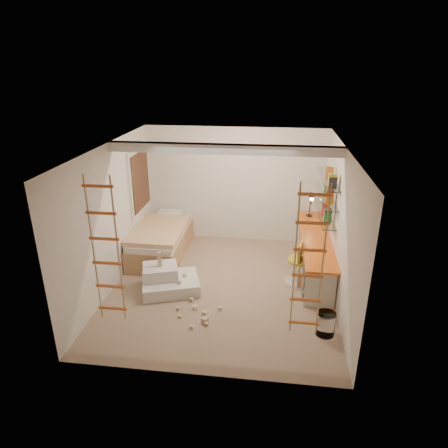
# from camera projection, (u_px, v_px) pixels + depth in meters

# --- Properties ---
(floor) EXTENTS (4.50, 4.50, 0.00)m
(floor) POSITION_uv_depth(u_px,v_px,m) (222.00, 287.00, 7.41)
(floor) COLOR #947A5F
(floor) RESTS_ON ground
(ceiling_beam) EXTENTS (4.00, 0.18, 0.16)m
(ceiling_beam) POSITION_uv_depth(u_px,v_px,m) (224.00, 149.00, 6.73)
(ceiling_beam) COLOR white
(ceiling_beam) RESTS_ON ceiling
(window_frame) EXTENTS (0.06, 1.15, 1.35)m
(window_frame) POSITION_uv_depth(u_px,v_px,m) (139.00, 181.00, 8.43)
(window_frame) COLOR white
(window_frame) RESTS_ON wall_left
(window_blind) EXTENTS (0.02, 1.00, 1.20)m
(window_blind) POSITION_uv_depth(u_px,v_px,m) (141.00, 181.00, 8.42)
(window_blind) COLOR #4C2D1E
(window_blind) RESTS_ON window_frame
(rope_ladder_left) EXTENTS (0.41, 0.04, 2.13)m
(rope_ladder_left) POSITION_uv_depth(u_px,v_px,m) (106.00, 251.00, 5.39)
(rope_ladder_left) COLOR #E45827
(rope_ladder_left) RESTS_ON ceiling
(rope_ladder_right) EXTENTS (0.41, 0.04, 2.13)m
(rope_ladder_right) POSITION_uv_depth(u_px,v_px,m) (309.00, 263.00, 5.07)
(rope_ladder_right) COLOR orange
(rope_ladder_right) RESTS_ON ceiling
(waste_bin) EXTENTS (0.29, 0.29, 0.37)m
(waste_bin) POSITION_uv_depth(u_px,v_px,m) (326.00, 324.00, 6.08)
(waste_bin) COLOR white
(waste_bin) RESTS_ON floor
(desk) EXTENTS (0.56, 2.80, 0.75)m
(desk) POSITION_uv_depth(u_px,v_px,m) (314.00, 253.00, 7.84)
(desk) COLOR orange
(desk) RESTS_ON floor
(shelves) EXTENTS (0.25, 1.80, 0.71)m
(shelves) POSITION_uv_depth(u_px,v_px,m) (326.00, 196.00, 7.66)
(shelves) COLOR white
(shelves) RESTS_ON wall_right
(bed) EXTENTS (1.02, 2.00, 0.69)m
(bed) POSITION_uv_depth(u_px,v_px,m) (161.00, 240.00, 8.58)
(bed) COLOR #AD7F51
(bed) RESTS_ON floor
(task_lamp) EXTENTS (0.14, 0.36, 0.57)m
(task_lamp) POSITION_uv_depth(u_px,v_px,m) (311.00, 201.00, 8.45)
(task_lamp) COLOR black
(task_lamp) RESTS_ON desk
(swivel_chair) EXTENTS (0.59, 0.59, 0.84)m
(swivel_chair) POSITION_uv_depth(u_px,v_px,m) (299.00, 269.00, 7.42)
(swivel_chair) COLOR gold
(swivel_chair) RESTS_ON floor
(play_platform) EXTENTS (1.20, 1.06, 0.45)m
(play_platform) POSITION_uv_depth(u_px,v_px,m) (168.00, 280.00, 7.29)
(play_platform) COLOR silver
(play_platform) RESTS_ON floor
(toy_blocks) EXTENTS (1.29, 1.27, 0.72)m
(toy_blocks) POSITION_uv_depth(u_px,v_px,m) (184.00, 294.00, 6.82)
(toy_blocks) COLOR #CCB284
(toy_blocks) RESTS_ON floor
(books) EXTENTS (0.14, 0.58, 0.92)m
(books) POSITION_uv_depth(u_px,v_px,m) (327.00, 189.00, 7.60)
(books) COLOR #1E722D
(books) RESTS_ON shelves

